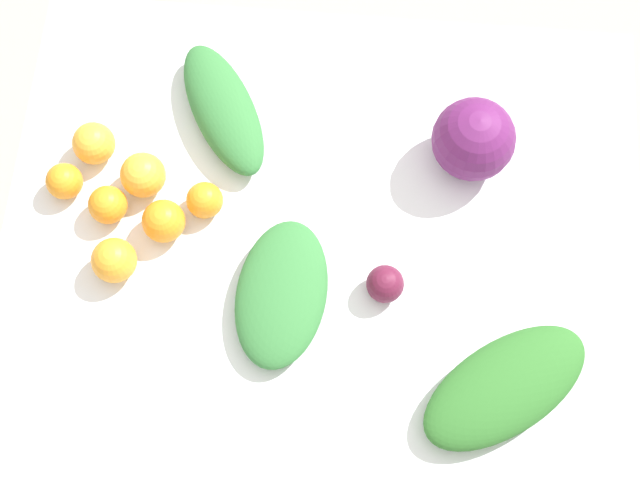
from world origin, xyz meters
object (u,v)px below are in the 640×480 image
at_px(greens_bunch_beet_tops, 281,294).
at_px(greens_bunch_kale, 223,109).
at_px(greens_bunch_scallion, 505,387).
at_px(orange_2, 94,143).
at_px(orange_0, 143,175).
at_px(orange_5, 108,205).
at_px(cabbage_purple, 473,139).
at_px(orange_4, 164,221).
at_px(beet_root, 385,284).
at_px(orange_3, 114,260).
at_px(orange_1, 64,181).
at_px(orange_6, 205,200).

distance_m(greens_bunch_beet_tops, greens_bunch_kale, 0.38).
distance_m(greens_bunch_scallion, orange_2, 0.86).
bearing_deg(orange_0, orange_5, 47.05).
xyz_separation_m(greens_bunch_beet_tops, orange_5, (0.33, -0.14, 0.00)).
relative_size(cabbage_purple, orange_2, 1.93).
bearing_deg(orange_2, orange_4, 136.63).
distance_m(orange_2, orange_4, 0.21).
distance_m(greens_bunch_scallion, orange_5, 0.77).
height_order(beet_root, orange_4, orange_4).
bearing_deg(beet_root, orange_3, -0.31).
bearing_deg(orange_2, orange_0, 150.62).
bearing_deg(orange_1, greens_bunch_beet_tops, 156.70).
bearing_deg(beet_root, orange_0, -20.43).
bearing_deg(orange_6, orange_2, -23.28).
bearing_deg(orange_6, orange_0, -17.54).
bearing_deg(greens_bunch_beet_tops, beet_root, -170.13).
xyz_separation_m(greens_bunch_beet_tops, orange_1, (0.42, -0.18, 0.00)).
distance_m(greens_bunch_beet_tops, orange_3, 0.30).
xyz_separation_m(cabbage_purple, beet_root, (0.14, 0.27, -0.04)).
xyz_separation_m(greens_bunch_kale, beet_root, (-0.32, 0.32, -0.00)).
xyz_separation_m(orange_3, orange_6, (-0.14, -0.13, -0.01)).
xyz_separation_m(greens_bunch_kale, orange_6, (0.01, 0.19, -0.00)).
distance_m(cabbage_purple, orange_4, 0.58).
distance_m(orange_0, orange_6, 0.12).
height_order(cabbage_purple, orange_4, cabbage_purple).
bearing_deg(orange_2, greens_bunch_kale, -158.25).
bearing_deg(greens_bunch_scallion, orange_0, -26.61).
xyz_separation_m(beet_root, orange_5, (0.51, -0.11, 0.00)).
distance_m(orange_0, orange_5, 0.08).
height_order(orange_1, orange_6, same).
bearing_deg(cabbage_purple, orange_4, 19.08).
bearing_deg(orange_2, orange_1, 60.84).
bearing_deg(orange_4, greens_bunch_beet_tops, 152.77).
relative_size(greens_bunch_kale, greens_bunch_scallion, 0.92).
height_order(greens_bunch_kale, orange_5, same).
bearing_deg(greens_bunch_kale, greens_bunch_scallion, 138.05).
bearing_deg(beet_root, orange_5, -11.96).
distance_m(beet_root, orange_3, 0.48).
relative_size(cabbage_purple, orange_5, 2.16).
xyz_separation_m(orange_0, orange_3, (0.03, 0.17, -0.00)).
bearing_deg(greens_bunch_scallion, orange_1, -21.13).
bearing_deg(orange_0, cabbage_purple, -170.12).
bearing_deg(orange_5, orange_4, 167.07).
relative_size(orange_3, orange_6, 1.20).
distance_m(greens_bunch_scallion, orange_1, 0.87).
xyz_separation_m(cabbage_purple, greens_bunch_kale, (0.46, -0.04, -0.04)).
height_order(orange_5, orange_6, orange_5).
height_order(beet_root, orange_0, orange_0).
bearing_deg(greens_bunch_beet_tops, orange_2, -34.51).
bearing_deg(orange_6, greens_bunch_beet_tops, 133.69).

